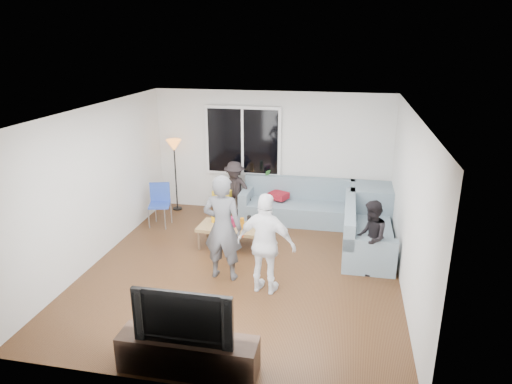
% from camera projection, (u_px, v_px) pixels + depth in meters
% --- Properties ---
extents(floor, '(5.00, 5.50, 0.04)m').
position_uv_depth(floor, '(243.00, 270.00, 7.61)').
color(floor, '#56351C').
rests_on(floor, ground).
extents(ceiling, '(5.00, 5.50, 0.04)m').
position_uv_depth(ceiling, '(241.00, 110.00, 6.76)').
color(ceiling, white).
rests_on(ceiling, ground).
extents(wall_back, '(5.00, 0.04, 2.60)m').
position_uv_depth(wall_back, '(271.00, 153.00, 9.76)').
color(wall_back, silver).
rests_on(wall_back, ground).
extents(wall_front, '(5.00, 0.04, 2.60)m').
position_uv_depth(wall_front, '(180.00, 282.00, 4.61)').
color(wall_front, silver).
rests_on(wall_front, ground).
extents(wall_left, '(0.04, 5.50, 2.60)m').
position_uv_depth(wall_left, '(95.00, 185.00, 7.65)').
color(wall_left, silver).
rests_on(wall_left, ground).
extents(wall_right, '(0.04, 5.50, 2.60)m').
position_uv_depth(wall_right, '(410.00, 206.00, 6.71)').
color(wall_right, silver).
rests_on(wall_right, ground).
extents(window_frame, '(1.62, 0.06, 1.47)m').
position_uv_depth(window_frame, '(243.00, 141.00, 9.71)').
color(window_frame, white).
rests_on(window_frame, wall_back).
extents(window_glass, '(1.50, 0.02, 1.35)m').
position_uv_depth(window_glass, '(243.00, 141.00, 9.68)').
color(window_glass, black).
rests_on(window_glass, window_frame).
extents(window_mullion, '(0.05, 0.03, 1.35)m').
position_uv_depth(window_mullion, '(242.00, 142.00, 9.67)').
color(window_mullion, white).
rests_on(window_mullion, window_frame).
extents(radiator, '(1.30, 0.12, 0.62)m').
position_uv_depth(radiator, '(243.00, 197.00, 10.07)').
color(radiator, silver).
rests_on(radiator, floor).
extents(potted_plant, '(0.24, 0.21, 0.36)m').
position_uv_depth(potted_plant, '(266.00, 177.00, 9.79)').
color(potted_plant, '#326F2C').
rests_on(potted_plant, radiator).
extents(vase, '(0.19, 0.19, 0.17)m').
position_uv_depth(vase, '(228.00, 179.00, 9.98)').
color(vase, silver).
rests_on(vase, radiator).
extents(sofa_back_section, '(2.30, 0.85, 0.85)m').
position_uv_depth(sofa_back_section, '(297.00, 202.00, 9.46)').
color(sofa_back_section, slate).
rests_on(sofa_back_section, floor).
extents(sofa_right_section, '(2.00, 0.85, 0.85)m').
position_uv_depth(sofa_right_section, '(368.00, 228.00, 8.14)').
color(sofa_right_section, slate).
rests_on(sofa_right_section, floor).
extents(sofa_corner, '(0.85, 0.85, 0.85)m').
position_uv_depth(sofa_corner, '(371.00, 206.00, 9.18)').
color(sofa_corner, slate).
rests_on(sofa_corner, floor).
extents(cushion_yellow, '(0.39, 0.33, 0.14)m').
position_uv_depth(cushion_yellow, '(223.00, 193.00, 9.70)').
color(cushion_yellow, gold).
rests_on(cushion_yellow, sofa_back_section).
extents(cushion_red, '(0.45, 0.42, 0.13)m').
position_uv_depth(cushion_red, '(279.00, 195.00, 9.56)').
color(cushion_red, maroon).
rests_on(cushion_red, sofa_back_section).
extents(coffee_table, '(1.13, 0.66, 0.40)m').
position_uv_depth(coffee_table, '(229.00, 236.00, 8.36)').
color(coffee_table, tan).
rests_on(coffee_table, floor).
extents(pitcher, '(0.17, 0.17, 0.17)m').
position_uv_depth(pitcher, '(231.00, 222.00, 8.25)').
color(pitcher, maroon).
rests_on(pitcher, coffee_table).
extents(side_chair, '(0.49, 0.49, 0.86)m').
position_uv_depth(side_chair, '(160.00, 206.00, 9.22)').
color(side_chair, '#2542A4').
rests_on(side_chair, floor).
extents(floor_lamp, '(0.32, 0.32, 1.56)m').
position_uv_depth(floor_lamp, '(176.00, 176.00, 9.99)').
color(floor_lamp, orange).
rests_on(floor_lamp, floor).
extents(player_left, '(0.65, 0.45, 1.70)m').
position_uv_depth(player_left, '(223.00, 228.00, 7.08)').
color(player_left, '#494A4E').
rests_on(player_left, floor).
extents(player_right, '(0.96, 0.54, 1.54)m').
position_uv_depth(player_right, '(266.00, 244.00, 6.70)').
color(player_right, white).
rests_on(player_right, floor).
extents(spectator_right, '(0.48, 0.61, 1.22)m').
position_uv_depth(spectator_right, '(371.00, 238.00, 7.29)').
color(spectator_right, black).
rests_on(spectator_right, floor).
extents(spectator_back, '(0.85, 0.59, 1.20)m').
position_uv_depth(spectator_back, '(235.00, 189.00, 9.68)').
color(spectator_back, black).
rests_on(spectator_back, floor).
extents(tv_console, '(1.60, 0.40, 0.44)m').
position_uv_depth(tv_console, '(188.00, 354.00, 5.22)').
color(tv_console, '#302118').
rests_on(tv_console, floor).
extents(television, '(1.13, 0.15, 0.65)m').
position_uv_depth(television, '(186.00, 313.00, 5.04)').
color(television, black).
rests_on(television, tv_console).
extents(bottle_a, '(0.07, 0.07, 0.22)m').
position_uv_depth(bottle_a, '(213.00, 217.00, 8.43)').
color(bottle_a, '#F7AB0E').
rests_on(bottle_a, coffee_table).
extents(bottle_b, '(0.08, 0.08, 0.24)m').
position_uv_depth(bottle_b, '(221.00, 222.00, 8.18)').
color(bottle_b, '#167B1C').
rests_on(bottle_b, coffee_table).
extents(bottle_c, '(0.07, 0.07, 0.17)m').
position_uv_depth(bottle_c, '(233.00, 218.00, 8.42)').
color(bottle_c, '#341B0B').
rests_on(bottle_c, coffee_table).
extents(bottle_e, '(0.07, 0.07, 0.19)m').
position_uv_depth(bottle_e, '(249.00, 221.00, 8.29)').
color(bottle_e, black).
rests_on(bottle_e, coffee_table).
extents(bottle_d, '(0.07, 0.07, 0.22)m').
position_uv_depth(bottle_d, '(242.00, 224.00, 8.12)').
color(bottle_d, orange).
rests_on(bottle_d, coffee_table).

